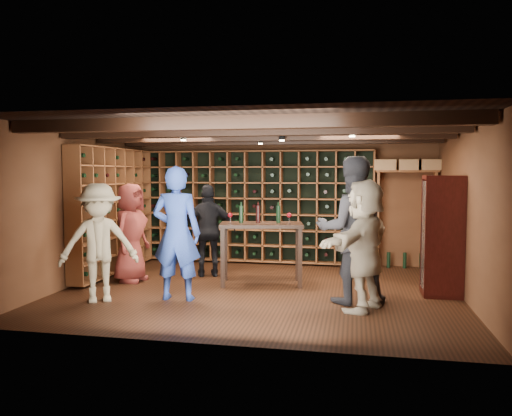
% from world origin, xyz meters
% --- Properties ---
extents(ground, '(6.00, 6.00, 0.00)m').
position_xyz_m(ground, '(0.00, 0.00, 0.00)').
color(ground, black).
rests_on(ground, ground).
extents(room_shell, '(6.00, 6.00, 6.00)m').
position_xyz_m(room_shell, '(0.00, 0.05, 2.42)').
color(room_shell, brown).
rests_on(room_shell, ground).
extents(wine_rack_back, '(4.65, 0.30, 2.20)m').
position_xyz_m(wine_rack_back, '(-0.52, 2.33, 1.15)').
color(wine_rack_back, brown).
rests_on(wine_rack_back, ground).
extents(wine_rack_left, '(0.30, 2.65, 2.20)m').
position_xyz_m(wine_rack_left, '(-2.83, 0.82, 1.15)').
color(wine_rack_left, brown).
rests_on(wine_rack_left, ground).
extents(crate_shelf, '(1.20, 0.32, 2.07)m').
position_xyz_m(crate_shelf, '(2.41, 2.32, 1.57)').
color(crate_shelf, brown).
rests_on(crate_shelf, ground).
extents(display_cabinet, '(0.55, 0.50, 1.75)m').
position_xyz_m(display_cabinet, '(2.71, 0.20, 0.86)').
color(display_cabinet, '#340C0A').
rests_on(display_cabinet, ground).
extents(man_blue_shirt, '(0.72, 0.50, 1.91)m').
position_xyz_m(man_blue_shirt, '(-1.04, -0.77, 0.96)').
color(man_blue_shirt, navy).
rests_on(man_blue_shirt, ground).
extents(man_grey_suit, '(1.13, 0.96, 2.05)m').
position_xyz_m(man_grey_suit, '(1.41, -0.45, 1.02)').
color(man_grey_suit, black).
rests_on(man_grey_suit, ground).
extents(guest_red_floral, '(0.60, 0.85, 1.64)m').
position_xyz_m(guest_red_floral, '(-2.22, 0.22, 0.82)').
color(guest_red_floral, maroon).
rests_on(guest_red_floral, ground).
extents(guest_woman_black, '(1.03, 0.70, 1.62)m').
position_xyz_m(guest_woman_black, '(-1.06, 0.88, 0.81)').
color(guest_woman_black, black).
rests_on(guest_woman_black, ground).
extents(guest_khaki, '(1.25, 1.08, 1.67)m').
position_xyz_m(guest_khaki, '(-2.08, -1.09, 0.84)').
color(guest_khaki, gray).
rests_on(guest_khaki, ground).
extents(guest_beige, '(1.16, 1.68, 1.74)m').
position_xyz_m(guest_beige, '(1.58, -0.81, 0.87)').
color(guest_beige, gray).
rests_on(guest_beige, ground).
extents(tasting_table, '(1.43, 0.90, 1.28)m').
position_xyz_m(tasting_table, '(-0.04, 0.44, 0.87)').
color(tasting_table, black).
rests_on(tasting_table, ground).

